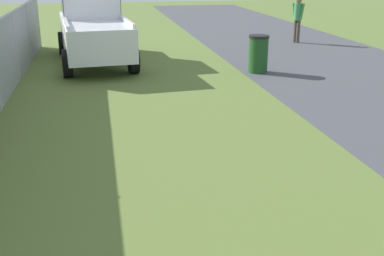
# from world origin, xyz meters

# --- Properties ---
(pickup_truck) EXTENTS (5.55, 2.45, 2.09)m
(pickup_truck) POSITION_xyz_m (15.94, 1.75, 1.10)
(pickup_truck) COLOR silver
(pickup_truck) RESTS_ON ground
(trash_bin) EXTENTS (0.56, 0.56, 1.05)m
(trash_bin) POSITION_xyz_m (13.49, -2.78, 0.53)
(trash_bin) COLOR #1E4C1E
(trash_bin) RESTS_ON ground
(pedestrian) EXTENTS (0.45, 0.36, 1.72)m
(pedestrian) POSITION_xyz_m (18.32, -5.94, 1.00)
(pedestrian) COLOR #4C4238
(pedestrian) RESTS_ON ground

